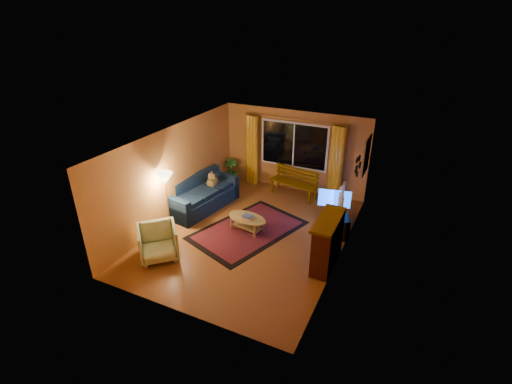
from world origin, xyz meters
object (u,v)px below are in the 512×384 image
at_px(sofa, 202,194).
at_px(tv_console, 336,219).
at_px(floor_lamp, 168,202).
at_px(armchair, 158,241).
at_px(bench, 293,189).
at_px(coffee_table, 247,224).

xyz_separation_m(sofa, tv_console, (3.72, 0.54, -0.17)).
relative_size(floor_lamp, tv_console, 1.20).
bearing_deg(tv_console, armchair, -161.86).
relative_size(bench, sofa, 0.67).
height_order(bench, armchair, armchair).
bearing_deg(floor_lamp, coffee_table, 22.61).
xyz_separation_m(sofa, coffee_table, (1.70, -0.56, -0.25)).
height_order(floor_lamp, tv_console, floor_lamp).
bearing_deg(tv_console, coffee_table, -174.94).
bearing_deg(bench, sofa, -127.10).
xyz_separation_m(coffee_table, tv_console, (2.02, 1.10, 0.08)).
relative_size(armchair, coffee_table, 0.80).
distance_m(armchair, floor_lamp, 1.27).
bearing_deg(coffee_table, floor_lamp, -157.39).
xyz_separation_m(armchair, tv_console, (3.33, 2.97, -0.16)).
bearing_deg(coffee_table, tv_console, 28.60).
bearing_deg(sofa, coffee_table, -8.63).
height_order(bench, sofa, sofa).
distance_m(floor_lamp, tv_console, 4.32).
height_order(bench, tv_console, tv_console).
bearing_deg(coffee_table, armchair, -125.15).
distance_m(bench, tv_console, 2.09).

